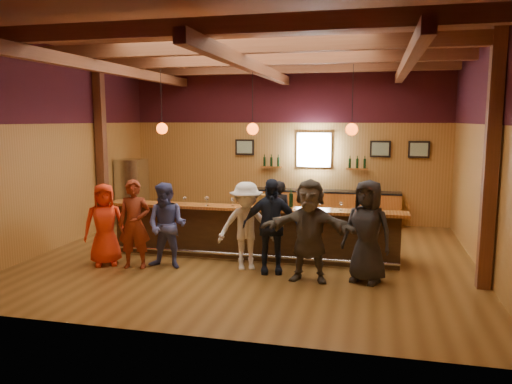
% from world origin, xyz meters
% --- Properties ---
extents(room, '(9.04, 9.00, 4.52)m').
position_xyz_m(room, '(0.00, 0.06, 3.21)').
color(room, brown).
rests_on(room, ground).
extents(bar_counter, '(6.30, 1.07, 1.11)m').
position_xyz_m(bar_counter, '(0.02, 0.15, 0.52)').
color(bar_counter, black).
rests_on(bar_counter, ground).
extents(back_bar_cabinet, '(4.00, 0.52, 0.95)m').
position_xyz_m(back_bar_cabinet, '(1.20, 3.72, 0.48)').
color(back_bar_cabinet, '#984E1B').
rests_on(back_bar_cabinet, ground).
extents(window, '(0.95, 0.09, 0.95)m').
position_xyz_m(window, '(0.80, 3.95, 2.05)').
color(window, silver).
rests_on(window, room).
extents(framed_pictures, '(5.35, 0.05, 0.45)m').
position_xyz_m(framed_pictures, '(1.67, 3.94, 2.10)').
color(framed_pictures, black).
rests_on(framed_pictures, room).
extents(wine_shelves, '(3.00, 0.18, 0.30)m').
position_xyz_m(wine_shelves, '(0.80, 3.88, 1.62)').
color(wine_shelves, '#984E1B').
rests_on(wine_shelves, room).
extents(pendant_lights, '(4.24, 0.24, 1.37)m').
position_xyz_m(pendant_lights, '(0.00, 0.00, 2.71)').
color(pendant_lights, black).
rests_on(pendant_lights, room).
extents(stainless_fridge, '(0.70, 0.70, 1.80)m').
position_xyz_m(stainless_fridge, '(-4.10, 2.60, 0.90)').
color(stainless_fridge, silver).
rests_on(stainless_fridge, ground).
extents(customer_orange, '(0.95, 0.85, 1.64)m').
position_xyz_m(customer_orange, '(-2.74, -1.23, 0.82)').
color(customer_orange, red).
rests_on(customer_orange, ground).
extents(customer_redvest, '(0.70, 0.53, 1.75)m').
position_xyz_m(customer_redvest, '(-2.06, -1.28, 0.87)').
color(customer_redvest, maroon).
rests_on(customer_redvest, ground).
extents(customer_denim, '(0.83, 0.66, 1.68)m').
position_xyz_m(customer_denim, '(-1.45, -1.13, 0.84)').
color(customer_denim, '#495192').
rests_on(customer_denim, ground).
extents(customer_white, '(1.26, 0.99, 1.71)m').
position_xyz_m(customer_white, '(0.08, -0.87, 0.86)').
color(customer_white, white).
rests_on(customer_white, ground).
extents(customer_navy, '(1.13, 0.68, 1.81)m').
position_xyz_m(customer_navy, '(0.58, -0.97, 0.90)').
color(customer_navy, '#181F30').
rests_on(customer_navy, ground).
extents(customer_brown, '(1.74, 0.62, 1.85)m').
position_xyz_m(customer_brown, '(1.36, -1.29, 0.93)').
color(customer_brown, '#4F483F').
rests_on(customer_brown, ground).
extents(customer_dark, '(1.05, 0.87, 1.84)m').
position_xyz_m(customer_dark, '(2.37, -1.11, 0.92)').
color(customer_dark, black).
rests_on(customer_dark, ground).
extents(bartender, '(0.65, 0.54, 1.52)m').
position_xyz_m(bartender, '(0.37, 0.98, 0.76)').
color(bartender, black).
rests_on(bartender, ground).
extents(ice_bucket, '(0.24, 0.24, 0.26)m').
position_xyz_m(ice_bucket, '(0.25, -0.14, 1.24)').
color(ice_bucket, brown).
rests_on(ice_bucket, bar_counter).
extents(bottle_a, '(0.08, 0.08, 0.39)m').
position_xyz_m(bottle_a, '(0.82, -0.02, 1.26)').
color(bottle_a, black).
rests_on(bottle_a, bar_counter).
extents(bottle_b, '(0.08, 0.08, 0.35)m').
position_xyz_m(bottle_b, '(1.08, -0.11, 1.25)').
color(bottle_b, black).
rests_on(bottle_b, bar_counter).
extents(glass_a, '(0.07, 0.07, 0.16)m').
position_xyz_m(glass_a, '(-2.70, -0.13, 1.22)').
color(glass_a, silver).
rests_on(glass_a, bar_counter).
extents(glass_b, '(0.08, 0.08, 0.17)m').
position_xyz_m(glass_b, '(-2.03, -0.13, 1.23)').
color(glass_b, silver).
rests_on(glass_b, bar_counter).
extents(glass_c, '(0.07, 0.07, 0.17)m').
position_xyz_m(glass_c, '(-1.44, -0.18, 1.23)').
color(glass_c, silver).
rests_on(glass_c, bar_counter).
extents(glass_d, '(0.09, 0.09, 0.20)m').
position_xyz_m(glass_d, '(-0.93, -0.24, 1.25)').
color(glass_d, silver).
rests_on(glass_d, bar_counter).
extents(glass_e, '(0.08, 0.08, 0.17)m').
position_xyz_m(glass_e, '(-0.39, -0.16, 1.23)').
color(glass_e, silver).
rests_on(glass_e, bar_counter).
extents(glass_f, '(0.08, 0.08, 0.19)m').
position_xyz_m(glass_f, '(0.64, -0.19, 1.24)').
color(glass_f, silver).
rests_on(glass_f, bar_counter).
extents(glass_g, '(0.08, 0.08, 0.18)m').
position_xyz_m(glass_g, '(1.42, -0.17, 1.24)').
color(glass_g, silver).
rests_on(glass_g, bar_counter).
extents(glass_h, '(0.08, 0.08, 0.17)m').
position_xyz_m(glass_h, '(1.84, -0.15, 1.23)').
color(glass_h, silver).
rests_on(glass_h, bar_counter).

